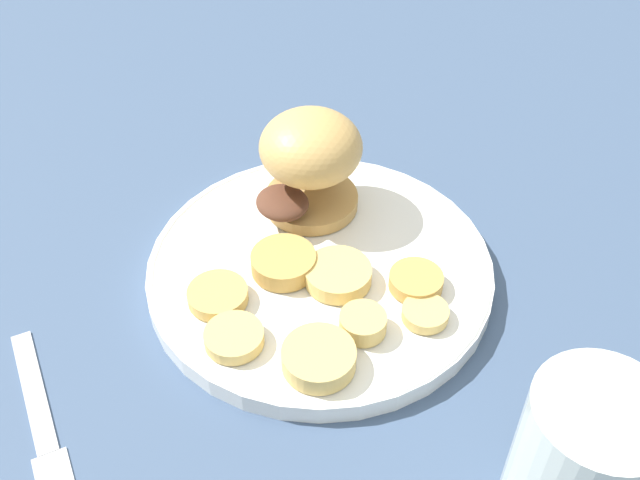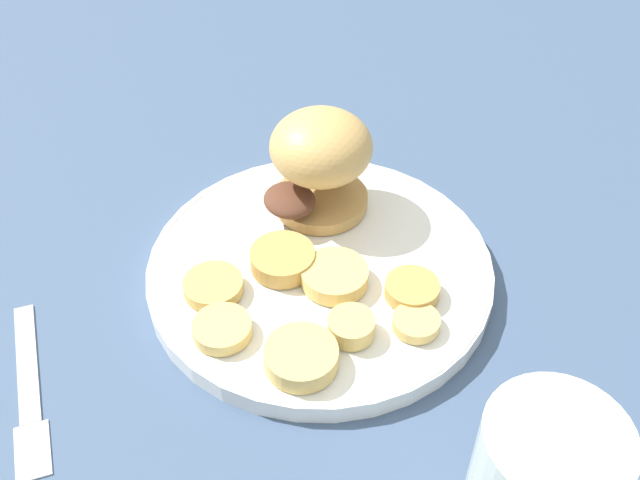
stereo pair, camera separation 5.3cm
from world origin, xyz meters
TOP-DOWN VIEW (x-y plane):
  - ground_plane at (0.00, 0.00)m, footprint 4.00×4.00m
  - dinner_plate at (0.00, 0.00)m, footprint 0.29×0.29m
  - sandwich at (-0.07, 0.03)m, footprint 0.10×0.11m
  - potato_round_0 at (0.07, 0.05)m, footprint 0.04×0.04m
  - potato_round_1 at (0.10, 0.03)m, footprint 0.04×0.04m
  - potato_round_2 at (0.09, -0.06)m, footprint 0.06×0.06m
  - potato_round_3 at (0.04, -0.10)m, footprint 0.05×0.05m
  - potato_round_4 at (0.03, -0.00)m, footprint 0.06×0.06m
  - potato_round_5 at (0.08, -0.01)m, footprint 0.04×0.04m
  - potato_round_6 at (-0.01, -0.09)m, footprint 0.05×0.05m
  - potato_round_7 at (-0.01, -0.03)m, footprint 0.05×0.05m
  - fork at (0.01, -0.25)m, footprint 0.16×0.04m

SIDE VIEW (x-z plane):
  - ground_plane at x=0.00m, z-range 0.00..0.00m
  - fork at x=0.01m, z-range 0.00..0.00m
  - dinner_plate at x=0.00m, z-range 0.00..0.02m
  - potato_round_1 at x=0.10m, z-range 0.02..0.03m
  - potato_round_6 at x=-0.01m, z-range 0.02..0.03m
  - potato_round_3 at x=0.04m, z-range 0.02..0.03m
  - potato_round_0 at x=0.07m, z-range 0.02..0.03m
  - potato_round_4 at x=0.03m, z-range 0.02..0.03m
  - potato_round_5 at x=0.08m, z-range 0.02..0.03m
  - potato_round_2 at x=0.09m, z-range 0.02..0.04m
  - potato_round_7 at x=-0.01m, z-range 0.02..0.04m
  - sandwich at x=-0.07m, z-range 0.02..0.12m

